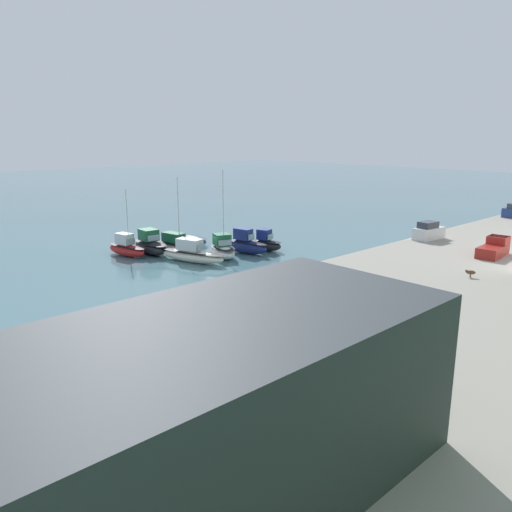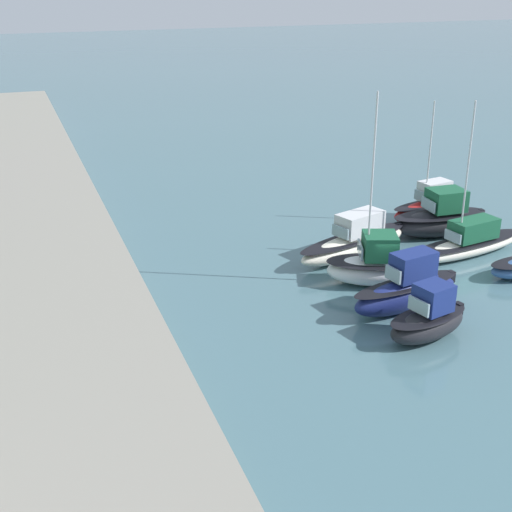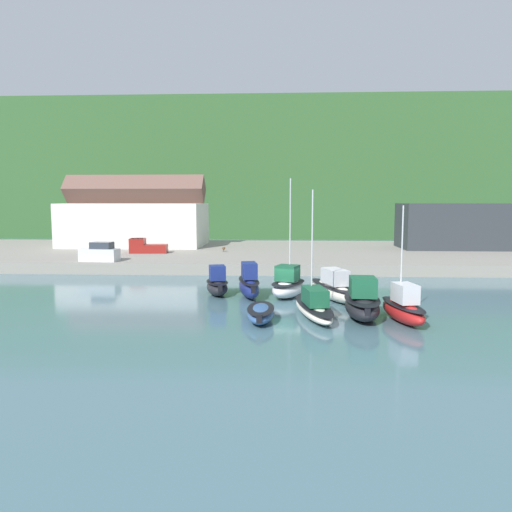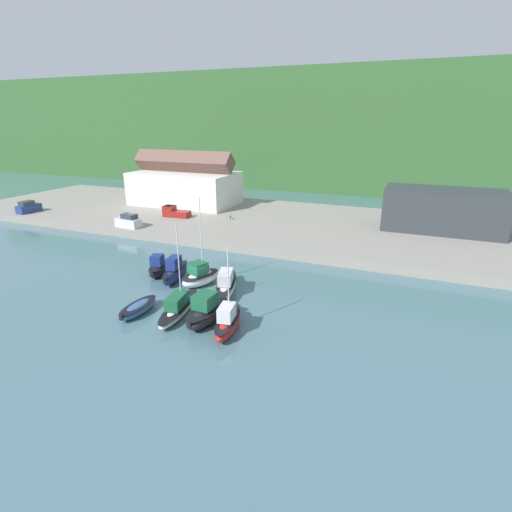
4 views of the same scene
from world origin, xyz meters
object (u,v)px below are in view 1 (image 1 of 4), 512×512
(moored_boat_2, at_px, (223,249))
(moored_boat_4, at_px, (193,240))
(pickup_truck_0, at_px, (494,248))
(dog_on_quay, at_px, (470,272))
(moored_boat_5, at_px, (176,244))
(moored_boat_6, at_px, (150,245))
(moored_boat_3, at_px, (192,254))
(moored_boat_0, at_px, (265,243))
(parked_car_0, at_px, (429,232))
(moored_boat_7, at_px, (126,248))
(moored_boat_1, at_px, (245,244))

(moored_boat_2, relative_size, moored_boat_4, 1.97)
(pickup_truck_0, bearing_deg, dog_on_quay, -83.25)
(moored_boat_5, height_order, moored_boat_6, moored_boat_5)
(moored_boat_2, height_order, moored_boat_5, moored_boat_2)
(moored_boat_3, relative_size, moored_boat_4, 1.64)
(moored_boat_4, bearing_deg, moored_boat_5, 21.18)
(moored_boat_4, relative_size, dog_on_quay, 5.90)
(moored_boat_0, xyz_separation_m, moored_boat_4, (4.08, -8.90, -0.39))
(moored_boat_0, distance_m, moored_boat_4, 9.79)
(moored_boat_2, height_order, parked_car_0, moored_boat_2)
(moored_boat_7, bearing_deg, moored_boat_6, 149.97)
(moored_boat_2, bearing_deg, moored_boat_3, 8.16)
(moored_boat_0, height_order, moored_boat_3, moored_boat_0)
(pickup_truck_0, distance_m, dog_on_quay, 10.14)
(moored_boat_5, xyz_separation_m, pickup_truck_0, (-19.81, 29.14, 1.33))
(moored_boat_5, relative_size, pickup_truck_0, 1.80)
(moored_boat_2, xyz_separation_m, moored_boat_5, (1.68, -6.87, -0.27))
(moored_boat_0, height_order, moored_boat_1, moored_boat_1)
(moored_boat_6, bearing_deg, moored_boat_0, 146.77)
(moored_boat_6, bearing_deg, moored_boat_3, 103.64)
(moored_boat_4, distance_m, pickup_truck_0, 34.61)
(moored_boat_0, distance_m, parked_car_0, 19.63)
(moored_boat_3, relative_size, dog_on_quay, 9.65)
(moored_boat_0, distance_m, moored_boat_5, 10.74)
(moored_boat_0, relative_size, moored_boat_1, 0.72)
(dog_on_quay, bearing_deg, moored_boat_5, 77.90)
(moored_boat_2, bearing_deg, moored_boat_7, -27.21)
(moored_boat_1, xyz_separation_m, dog_on_quay, (-4.93, 24.23, 0.63))
(moored_boat_4, distance_m, moored_boat_6, 6.99)
(pickup_truck_0, bearing_deg, moored_boat_6, -146.64)
(moored_boat_1, height_order, moored_boat_3, moored_boat_1)
(moored_boat_0, distance_m, moored_boat_6, 13.47)
(moored_boat_6, bearing_deg, moored_boat_5, 176.50)
(moored_boat_3, distance_m, moored_boat_7, 8.29)
(moored_boat_0, relative_size, pickup_truck_0, 0.93)
(moored_boat_1, bearing_deg, parked_car_0, 132.14)
(moored_boat_6, xyz_separation_m, dog_on_quay, (-13.15, 31.48, 0.64))
(moored_boat_1, bearing_deg, dog_on_quay, 90.94)
(moored_boat_4, bearing_deg, moored_boat_2, 76.69)
(moored_boat_3, bearing_deg, parked_car_0, 131.11)
(parked_car_0, xyz_separation_m, pickup_truck_0, (2.70, 8.84, -0.10))
(moored_boat_3, height_order, pickup_truck_0, pickup_truck_0)
(moored_boat_2, height_order, moored_boat_6, moored_boat_2)
(moored_boat_0, bearing_deg, moored_boat_1, -25.89)
(moored_boat_0, bearing_deg, moored_boat_4, -79.60)
(moored_boat_2, xyz_separation_m, moored_boat_6, (4.95, -7.20, 0.06))
(moored_boat_3, bearing_deg, moored_boat_7, -81.09)
(moored_boat_2, height_order, moored_boat_7, moored_boat_2)
(pickup_truck_0, bearing_deg, moored_boat_5, -150.50)
(moored_boat_3, height_order, moored_boat_7, moored_boat_7)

